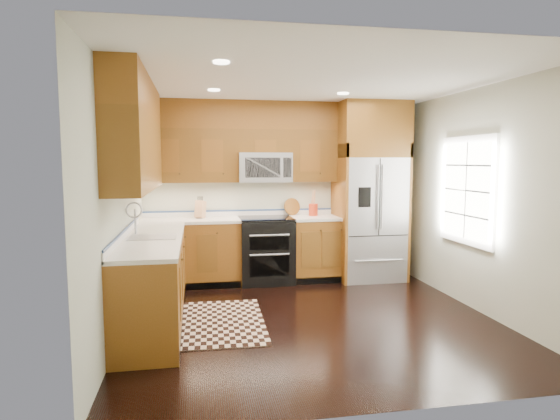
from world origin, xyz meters
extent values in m
plane|color=black|center=(0.00, 0.00, 0.00)|extent=(4.00, 4.00, 0.00)
cube|color=beige|center=(0.00, 2.00, 1.30)|extent=(4.00, 0.02, 2.60)
cube|color=beige|center=(-2.00, 0.00, 1.30)|extent=(0.02, 4.00, 2.60)
cube|color=beige|center=(2.00, 0.00, 1.30)|extent=(0.02, 4.00, 2.60)
cube|color=white|center=(1.98, 0.20, 1.40)|extent=(0.04, 1.10, 1.30)
cube|color=white|center=(1.97, 0.20, 1.40)|extent=(0.02, 0.95, 1.15)
cube|color=brown|center=(-1.31, 1.70, 0.45)|extent=(1.37, 0.60, 0.90)
cube|color=brown|center=(0.49, 1.70, 0.45)|extent=(0.72, 0.60, 0.90)
cube|color=brown|center=(-1.70, 0.20, 0.45)|extent=(0.60, 2.40, 0.90)
cube|color=white|center=(-0.57, 1.70, 0.92)|extent=(2.85, 0.62, 0.04)
cube|color=white|center=(-1.70, 0.20, 0.92)|extent=(0.62, 2.40, 0.04)
cube|color=brown|center=(-0.57, 1.83, 1.83)|extent=(2.85, 0.33, 0.75)
cube|color=brown|center=(-1.83, 0.20, 1.83)|extent=(0.33, 2.40, 0.75)
cube|color=brown|center=(-0.57, 1.83, 2.40)|extent=(2.85, 0.33, 0.40)
cube|color=brown|center=(-1.83, 0.20, 2.40)|extent=(0.33, 2.40, 0.40)
cube|color=black|center=(-0.25, 1.67, 0.46)|extent=(0.76, 0.64, 0.92)
cube|color=black|center=(-0.25, 1.67, 0.94)|extent=(0.76, 0.60, 0.02)
cube|color=black|center=(-0.25, 1.35, 0.62)|extent=(0.55, 0.01, 0.18)
cube|color=black|center=(-0.25, 1.35, 0.30)|extent=(0.55, 0.01, 0.28)
cylinder|color=#B2B2B7|center=(-0.25, 1.33, 0.74)|extent=(0.55, 0.02, 0.02)
cylinder|color=#B2B2B7|center=(-0.25, 1.33, 0.47)|extent=(0.55, 0.02, 0.02)
cube|color=#B2B2B7|center=(-0.25, 1.80, 1.66)|extent=(0.76, 0.40, 0.42)
cube|color=black|center=(-0.30, 1.60, 1.66)|extent=(0.50, 0.01, 0.28)
cube|color=#B2B2B7|center=(1.30, 1.63, 0.90)|extent=(0.90, 0.74, 1.80)
cube|color=black|center=(1.30, 1.26, 1.25)|extent=(0.01, 0.01, 1.08)
cube|color=black|center=(1.08, 1.25, 1.25)|extent=(0.18, 0.01, 0.28)
cube|color=brown|center=(0.83, 1.63, 1.00)|extent=(0.04, 0.74, 2.00)
cube|color=brown|center=(1.77, 1.63, 1.00)|extent=(0.04, 0.74, 2.00)
cube|color=brown|center=(1.30, 1.63, 2.20)|extent=(0.98, 0.74, 0.80)
cube|color=#B2B2B7|center=(-1.70, 0.20, 0.95)|extent=(0.50, 0.42, 0.02)
cylinder|color=#B2B2B7|center=(-1.90, 0.42, 1.08)|extent=(0.02, 0.02, 0.28)
torus|color=#B2B2B7|center=(-1.90, 0.34, 1.22)|extent=(0.18, 0.02, 0.18)
cube|color=black|center=(-0.97, 0.06, 0.01)|extent=(0.94, 1.52, 0.01)
cube|color=tan|center=(-1.17, 1.83, 1.06)|extent=(0.16, 0.19, 0.24)
cylinder|color=#B73116|center=(0.49, 1.80, 1.03)|extent=(0.14, 0.14, 0.18)
cylinder|color=brown|center=(0.19, 1.94, 0.95)|extent=(0.32, 0.32, 0.02)
camera|label=1|loc=(-1.24, -4.92, 1.75)|focal=30.00mm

